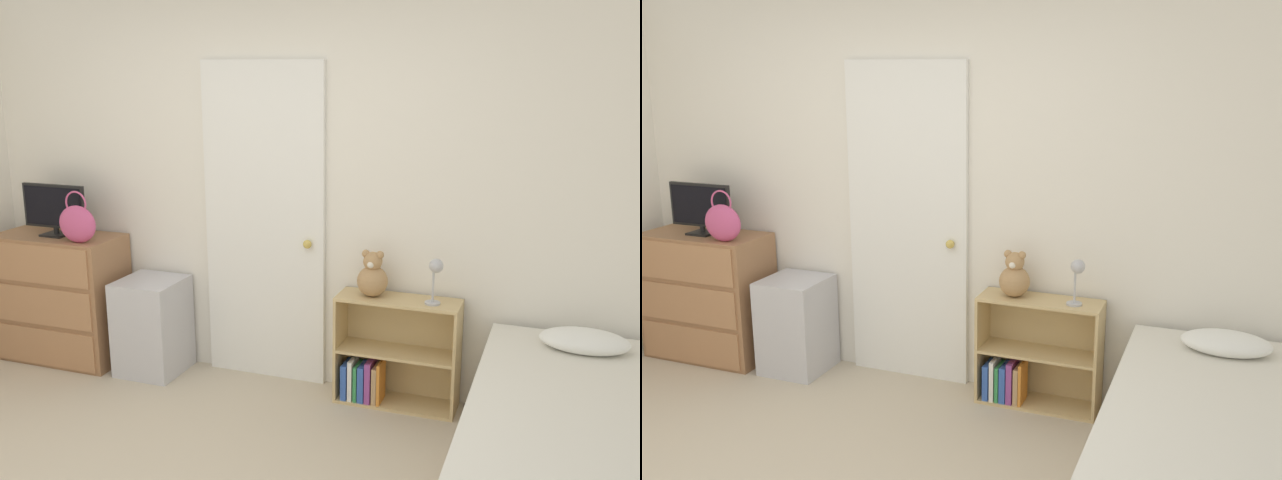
{
  "view_description": "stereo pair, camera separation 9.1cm",
  "coord_description": "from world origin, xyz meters",
  "views": [
    {
      "loc": [
        1.76,
        -2.17,
        2.04
      ],
      "look_at": [
        0.36,
        1.72,
        1.03
      ],
      "focal_mm": 40.0,
      "sensor_mm": 36.0,
      "label": 1
    },
    {
      "loc": [
        1.85,
        -2.14,
        2.04
      ],
      "look_at": [
        0.36,
        1.72,
        1.03
      ],
      "focal_mm": 40.0,
      "sensor_mm": 36.0,
      "label": 2
    }
  ],
  "objects": [
    {
      "name": "storage_bin",
      "position": [
        -0.86,
        1.74,
        0.33
      ],
      "size": [
        0.41,
        0.42,
        0.65
      ],
      "color": "silver",
      "rests_on": "ground_plane"
    },
    {
      "name": "teddy_bear",
      "position": [
        0.66,
        1.82,
        0.81
      ],
      "size": [
        0.19,
        0.19,
        0.29
      ],
      "color": "tan",
      "rests_on": "bookshelf"
    },
    {
      "name": "tv",
      "position": [
        -1.59,
        1.73,
        1.09
      ],
      "size": [
        0.5,
        0.16,
        0.36
      ],
      "color": "black",
      "rests_on": "dresser"
    },
    {
      "name": "wall_back",
      "position": [
        0.0,
        2.0,
        1.27
      ],
      "size": [
        10.0,
        0.06,
        2.55
      ],
      "color": "white",
      "rests_on": "ground_plane"
    },
    {
      "name": "bookshelf",
      "position": [
        0.77,
        1.83,
        0.28
      ],
      "size": [
        0.75,
        0.26,
        0.68
      ],
      "color": "tan",
      "rests_on": "ground_plane"
    },
    {
      "name": "bed",
      "position": [
        1.88,
        0.97,
        0.28
      ],
      "size": [
        1.04,
        1.98,
        0.67
      ],
      "color": "#996B47",
      "rests_on": "ground_plane"
    },
    {
      "name": "handbag",
      "position": [
        -1.31,
        1.61,
        1.03
      ],
      "size": [
        0.28,
        0.11,
        0.35
      ],
      "color": "#C64C7F",
      "rests_on": "dresser"
    },
    {
      "name": "desk_lamp",
      "position": [
        1.05,
        1.78,
        0.88
      ],
      "size": [
        0.1,
        0.1,
        0.28
      ],
      "color": "#B2B2B7",
      "rests_on": "bookshelf"
    },
    {
      "name": "door_closed",
      "position": [
        -0.11,
        1.95,
        1.04
      ],
      "size": [
        0.83,
        0.09,
        2.08
      ],
      "color": "white",
      "rests_on": "ground_plane"
    },
    {
      "name": "dresser",
      "position": [
        -1.59,
        1.73,
        0.45
      ],
      "size": [
        0.89,
        0.44,
        0.9
      ],
      "color": "#996B47",
      "rests_on": "ground_plane"
    }
  ]
}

